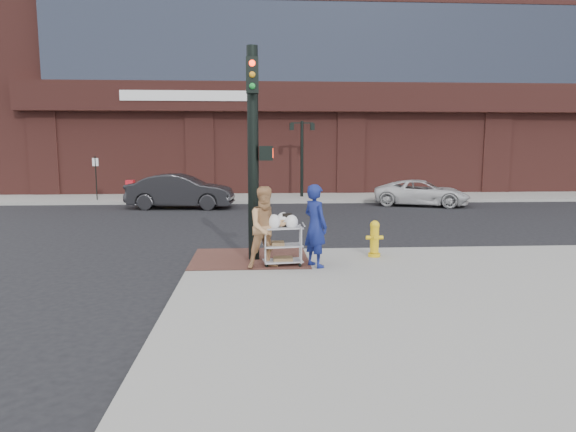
{
  "coord_description": "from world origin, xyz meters",
  "views": [
    {
      "loc": [
        -0.42,
        -11.38,
        2.89
      ],
      "look_at": [
        0.3,
        0.43,
        1.25
      ],
      "focal_mm": 32.0,
      "sensor_mm": 36.0,
      "label": 1
    }
  ],
  "objects": [
    {
      "name": "sidewalk_far",
      "position": [
        12.5,
        32.0,
        0.07
      ],
      "size": [
        65.0,
        36.0,
        0.15
      ],
      "primitive_type": "cube",
      "color": "gray",
      "rests_on": "ground"
    },
    {
      "name": "minivan_white",
      "position": [
        7.49,
        12.73,
        0.62
      ],
      "size": [
        4.87,
        3.4,
        1.23
      ],
      "primitive_type": "imported",
      "rotation": [
        0.0,
        0.0,
        1.23
      ],
      "color": "silver",
      "rests_on": "ground"
    },
    {
      "name": "newsbox_yellow",
      "position": [
        -5.31,
        15.48,
        0.72
      ],
      "size": [
        0.6,
        0.58,
        1.15
      ],
      "primitive_type": "cube",
      "rotation": [
        0.0,
        0.0,
        0.36
      ],
      "color": "yellow",
      "rests_on": "sidewalk_far"
    },
    {
      "name": "parking_sign",
      "position": [
        -8.5,
        15.0,
        1.25
      ],
      "size": [
        0.05,
        0.05,
        2.2
      ],
      "primitive_type": "cylinder",
      "color": "black",
      "rests_on": "sidewalk_far"
    },
    {
      "name": "lamp_post",
      "position": [
        2.0,
        16.0,
        2.62
      ],
      "size": [
        1.32,
        0.22,
        4.0
      ],
      "color": "black",
      "rests_on": "sidewalk_far"
    },
    {
      "name": "sedan_dark",
      "position": [
        -3.91,
        12.34,
        0.79
      ],
      "size": [
        4.92,
        2.06,
        1.58
      ],
      "primitive_type": "imported",
      "rotation": [
        0.0,
        0.0,
        1.49
      ],
      "color": "black",
      "rests_on": "ground"
    },
    {
      "name": "woman_blue",
      "position": [
        0.89,
        -0.03,
        1.09
      ],
      "size": [
        0.75,
        0.82,
        1.88
      ],
      "primitive_type": "imported",
      "rotation": [
        0.0,
        0.0,
        2.15
      ],
      "color": "navy",
      "rests_on": "sidewalk_near"
    },
    {
      "name": "utility_cart",
      "position": [
        0.17,
        0.12,
        0.7
      ],
      "size": [
        0.93,
        0.6,
        1.21
      ],
      "color": "#A7A7AC",
      "rests_on": "sidewalk_near"
    },
    {
      "name": "ground",
      "position": [
        0.0,
        0.0,
        0.0
      ],
      "size": [
        220.0,
        220.0,
        0.0
      ],
      "primitive_type": "plane",
      "color": "black",
      "rests_on": "ground"
    },
    {
      "name": "bank_building",
      "position": [
        5.0,
        31.0,
        14.15
      ],
      "size": [
        42.0,
        26.0,
        28.0
      ],
      "primitive_type": "cube",
      "color": "#572722",
      "rests_on": "sidewalk_far"
    },
    {
      "name": "traffic_signal_pole",
      "position": [
        -0.48,
        0.77,
        2.83
      ],
      "size": [
        0.61,
        0.51,
        5.0
      ],
      "color": "black",
      "rests_on": "sidewalk_near"
    },
    {
      "name": "fire_hydrant",
      "position": [
        2.47,
        0.92,
        0.61
      ],
      "size": [
        0.42,
        0.3,
        0.9
      ],
      "color": "gold",
      "rests_on": "sidewalk_near"
    },
    {
      "name": "newsbox_red",
      "position": [
        -6.98,
        15.69,
        0.62
      ],
      "size": [
        0.43,
        0.4,
        0.94
      ],
      "primitive_type": "cube",
      "rotation": [
        0.0,
        0.0,
        -0.12
      ],
      "color": "red",
      "rests_on": "sidewalk_far"
    },
    {
      "name": "brick_curb_ramp",
      "position": [
        -0.6,
        0.9,
        0.16
      ],
      "size": [
        2.8,
        2.4,
        0.01
      ],
      "primitive_type": "cube",
      "color": "#4D2B24",
      "rests_on": "sidewalk_near"
    },
    {
      "name": "pedestrian_tan",
      "position": [
        -0.21,
        -0.1,
        1.07
      ],
      "size": [
        1.06,
        0.93,
        1.84
      ],
      "primitive_type": "imported",
      "rotation": [
        0.0,
        0.0,
        0.3
      ],
      "color": "tan",
      "rests_on": "sidewalk_near"
    }
  ]
}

